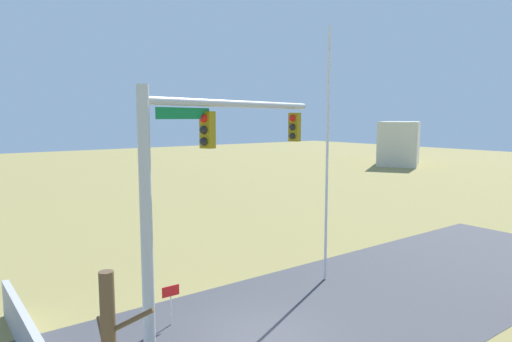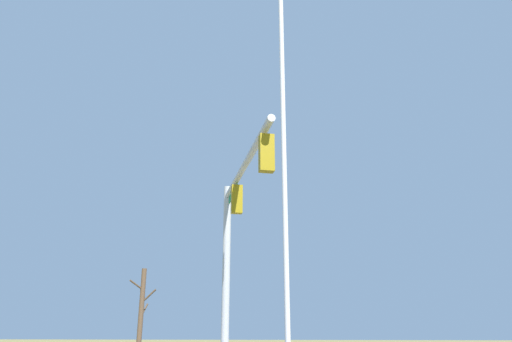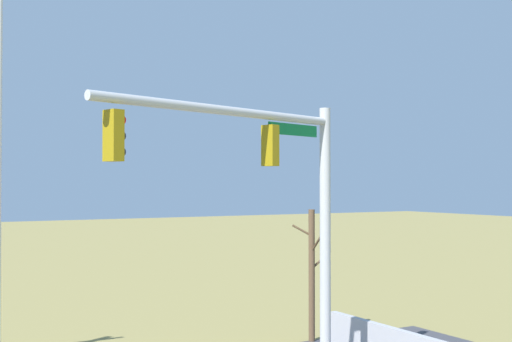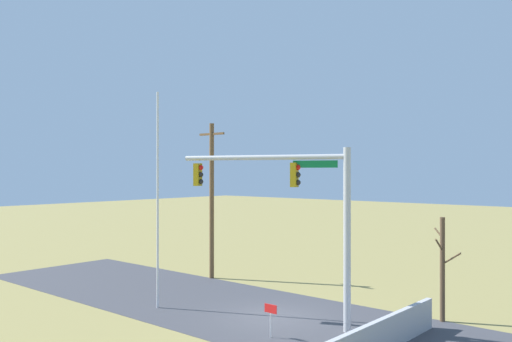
% 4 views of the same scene
% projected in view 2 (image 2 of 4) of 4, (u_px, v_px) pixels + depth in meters
% --- Properties ---
extents(signal_mast, '(6.89, 2.30, 6.98)m').
position_uv_depth(signal_mast, '(235.00, 232.00, 15.36)').
color(signal_mast, '#B2B5BA').
rests_on(signal_mast, ground_plane).
extents(flagpole, '(0.10, 0.10, 9.58)m').
position_uv_depth(flagpole, '(284.00, 169.00, 9.05)').
color(flagpole, silver).
rests_on(flagpole, ground_plane).
extents(bare_tree, '(1.27, 1.02, 4.21)m').
position_uv_depth(bare_tree, '(141.00, 321.00, 18.57)').
color(bare_tree, brown).
rests_on(bare_tree, ground_plane).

